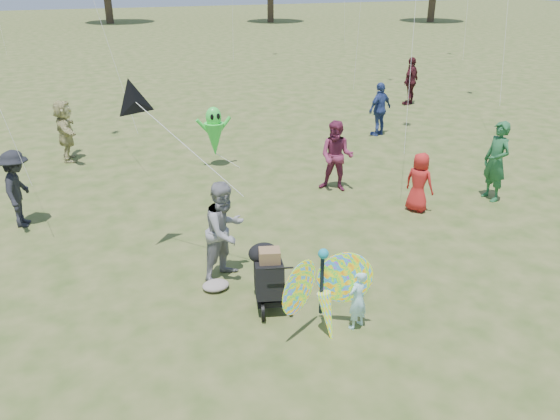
% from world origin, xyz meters
% --- Properties ---
extents(ground, '(160.00, 160.00, 0.00)m').
position_xyz_m(ground, '(0.00, 0.00, 0.00)').
color(ground, '#51592B').
rests_on(ground, ground).
extents(child_girl, '(0.44, 0.36, 1.04)m').
position_xyz_m(child_girl, '(0.14, -0.93, 0.52)').
color(child_girl, '#B4F2FF').
rests_on(child_girl, ground).
extents(adult_man, '(1.14, 1.08, 1.87)m').
position_xyz_m(adult_man, '(-1.32, 1.35, 0.93)').
color(adult_man, gray).
rests_on(adult_man, ground).
extents(grey_bag, '(0.48, 0.39, 0.15)m').
position_xyz_m(grey_bag, '(-1.64, 0.99, 0.08)').
color(grey_bag, gray).
rests_on(grey_bag, ground).
extents(crowd_a, '(0.72, 0.82, 1.41)m').
position_xyz_m(crowd_a, '(3.72, 2.61, 0.70)').
color(crowd_a, red).
rests_on(crowd_a, ground).
extents(crowd_b, '(0.82, 1.21, 1.73)m').
position_xyz_m(crowd_b, '(-4.88, 5.15, 0.86)').
color(crowd_b, black).
rests_on(crowd_b, ground).
extents(crowd_c, '(1.14, 0.78, 1.80)m').
position_xyz_m(crowd_c, '(6.21, 8.49, 0.90)').
color(crowd_c, navy).
rests_on(crowd_c, ground).
extents(crowd_d, '(0.54, 1.68, 1.81)m').
position_xyz_m(crowd_d, '(-3.76, 9.55, 0.90)').
color(crowd_d, tan).
rests_on(crowd_d, ground).
extents(crowd_e, '(1.12, 1.09, 1.81)m').
position_xyz_m(crowd_e, '(2.53, 4.49, 0.91)').
color(crowd_e, '#782848').
rests_on(crowd_e, ground).
extents(crowd_f, '(0.48, 0.72, 1.96)m').
position_xyz_m(crowd_f, '(5.83, 2.51, 0.98)').
color(crowd_f, '#235D34').
rests_on(crowd_f, ground).
extents(crowd_h, '(1.22, 1.00, 1.94)m').
position_xyz_m(crowd_h, '(9.84, 12.05, 0.97)').
color(crowd_h, '#48181F').
rests_on(crowd_h, ground).
extents(jogging_stroller, '(0.68, 1.12, 1.09)m').
position_xyz_m(jogging_stroller, '(-0.93, 0.20, 0.61)').
color(jogging_stroller, black).
rests_on(jogging_stroller, ground).
extents(butterfly_kite, '(1.74, 0.75, 1.67)m').
position_xyz_m(butterfly_kite, '(-0.42, -0.87, 0.72)').
color(butterfly_kite, red).
rests_on(butterfly_kite, ground).
extents(delta_kite_rig, '(2.02, 1.62, 1.99)m').
position_xyz_m(delta_kite_rig, '(-2.48, 2.73, 3.07)').
color(delta_kite_rig, black).
rests_on(delta_kite_rig, ground).
extents(alien_kite, '(1.12, 0.69, 1.74)m').
position_xyz_m(alien_kite, '(0.15, 7.41, 0.97)').
color(alien_kite, '#37EA45').
rests_on(alien_kite, ground).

